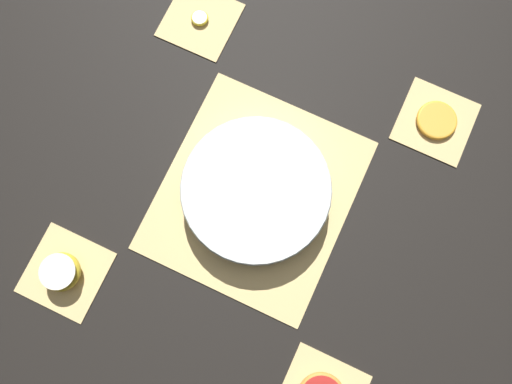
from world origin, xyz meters
The scene contains 9 objects.
ground_plane centered at (0.00, 0.00, 0.00)m, with size 6.00×6.00×0.00m, color black.
bamboo_mat_center centered at (0.00, 0.00, 0.00)m, with size 0.43×0.38×0.01m.
coaster_mat_near_right centered at (0.31, -0.28, 0.00)m, with size 0.16×0.16×0.01m.
coaster_mat_far_left centered at (-0.31, 0.28, 0.00)m, with size 0.16×0.16×0.01m.
coaster_mat_far_right centered at (0.31, 0.28, 0.00)m, with size 0.16×0.16×0.01m.
fruit_salad_bowl centered at (0.00, 0.00, 0.04)m, with size 0.30×0.30×0.07m.
apple_half centered at (-0.31, 0.28, 0.03)m, with size 0.08×0.08×0.04m.
orange_slice_whole centered at (0.31, -0.28, 0.01)m, with size 0.09×0.09×0.01m.
banana_coin_single centered at (0.31, 0.28, 0.01)m, with size 0.04×0.04×0.01m.
Camera 1 is at (-0.18, -0.08, 1.04)m, focal length 35.00 mm.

